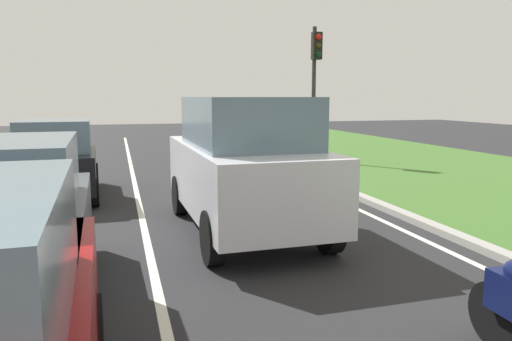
{
  "coord_description": "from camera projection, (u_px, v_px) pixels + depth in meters",
  "views": [
    {
      "loc": [
        -1.08,
        1.59,
        2.29
      ],
      "look_at": [
        0.88,
        8.52,
        1.2
      ],
      "focal_mm": 34.44,
      "sensor_mm": 36.0,
      "label": 1
    }
  ],
  "objects": [
    {
      "name": "car_hatchback_far",
      "position": [
        57.0,
        160.0,
        11.05
      ],
      "size": [
        1.85,
        3.76,
        1.78
      ],
      "rotation": [
        0.0,
        0.0,
        0.04
      ],
      "color": "black",
      "rests_on": "ground"
    },
    {
      "name": "traffic_light_near_right",
      "position": [
        315.0,
        71.0,
        16.65
      ],
      "size": [
        0.32,
        0.5,
        4.62
      ],
      "color": "#2D2D2D",
      "rests_on": "ground"
    },
    {
      "name": "lane_line_center",
      "position": [
        136.0,
        189.0,
        12.25
      ],
      "size": [
        0.12,
        32.0,
        0.01
      ],
      "primitive_type": "cube",
      "color": "silver",
      "rests_on": "ground"
    },
    {
      "name": "lane_line_right_edge",
      "position": [
        297.0,
        181.0,
        13.4
      ],
      "size": [
        0.12,
        32.0,
        0.01
      ],
      "primitive_type": "cube",
      "color": "silver",
      "rests_on": "ground"
    },
    {
      "name": "curb_right",
      "position": [
        314.0,
        178.0,
        13.53
      ],
      "size": [
        0.24,
        48.0,
        0.12
      ],
      "primitive_type": "cube",
      "color": "#9E9B93",
      "rests_on": "ground"
    },
    {
      "name": "ground_plane",
      "position": [
        164.0,
        188.0,
        12.44
      ],
      "size": [
        60.0,
        60.0,
        0.0
      ],
      "primitive_type": "plane",
      "color": "#262628"
    },
    {
      "name": "car_suv_ahead",
      "position": [
        244.0,
        164.0,
        8.24
      ],
      "size": [
        2.05,
        4.54,
        2.28
      ],
      "rotation": [
        0.0,
        0.0,
        0.02
      ],
      "color": "silver",
      "rests_on": "ground"
    },
    {
      "name": "grass_verge_right",
      "position": [
        451.0,
        173.0,
        14.72
      ],
      "size": [
        9.0,
        48.0,
        0.06
      ],
      "primitive_type": "cube",
      "color": "#3D6628",
      "rests_on": "ground"
    }
  ]
}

